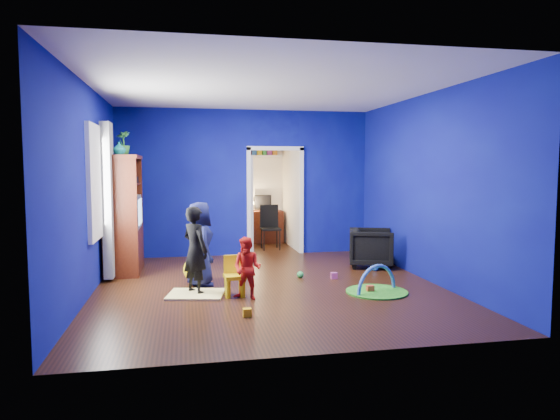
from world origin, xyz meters
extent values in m
cube|color=black|center=(0.00, 0.00, 0.00)|extent=(5.00, 5.50, 0.01)
cube|color=white|center=(0.00, 0.00, 2.90)|extent=(5.00, 5.50, 0.01)
cube|color=#090A6F|center=(0.00, 2.75, 1.45)|extent=(5.00, 0.02, 2.90)
cube|color=#090A6F|center=(0.00, -2.75, 1.45)|extent=(5.00, 0.02, 2.90)
cube|color=#090A6F|center=(-2.50, 0.00, 1.45)|extent=(0.02, 5.50, 2.90)
cube|color=#090A6F|center=(2.50, 0.00, 1.45)|extent=(0.02, 5.50, 2.90)
imported|color=black|center=(2.03, 1.11, 0.34)|extent=(0.94, 0.92, 0.68)
imported|color=black|center=(-1.07, -0.22, 0.61)|extent=(0.51, 0.53, 1.23)
imported|color=#0F1239|center=(-1.00, 0.23, 0.63)|extent=(0.56, 0.70, 1.26)
imported|color=#AF1A12|center=(-0.40, -0.65, 0.42)|extent=(0.51, 0.48, 0.84)
imported|color=#0C5062|center=(-2.22, 1.16, 2.06)|extent=(0.23, 0.23, 0.21)
imported|color=#2F822F|center=(-2.22, 1.68, 2.17)|extent=(0.31, 0.31, 0.42)
cube|color=#431A0B|center=(-2.22, 1.46, 0.98)|extent=(0.58, 1.14, 1.96)
cube|color=silver|center=(-2.18, 1.46, 1.02)|extent=(0.46, 0.70, 0.54)
cube|color=#F2E07A|center=(-1.07, -0.32, 0.01)|extent=(0.86, 0.74, 0.03)
sphere|color=yellow|center=(-1.05, 0.48, 0.20)|extent=(0.39, 0.39, 0.39)
cube|color=yellow|center=(-0.55, -0.45, 0.25)|extent=(0.30, 0.30, 0.50)
cylinder|color=#3C9521|center=(1.44, -0.65, 0.01)|extent=(0.86, 0.86, 0.02)
torus|color=#3F8CD8|center=(1.44, -0.65, 0.02)|extent=(0.72, 0.39, 0.78)
cube|color=white|center=(-2.48, 0.35, 1.55)|extent=(0.03, 0.95, 1.55)
cube|color=slate|center=(-2.37, 0.90, 1.25)|extent=(0.14, 0.42, 2.40)
cube|color=white|center=(0.60, 2.75, 1.05)|extent=(1.16, 0.10, 2.10)
cube|color=#3D140A|center=(0.60, 4.26, 0.38)|extent=(0.88, 0.44, 0.75)
cube|color=black|center=(0.60, 4.38, 0.95)|extent=(0.40, 0.05, 0.32)
sphere|color=#FFD88C|center=(0.32, 4.32, 0.93)|extent=(0.14, 0.14, 0.14)
cube|color=black|center=(0.60, 3.30, 0.46)|extent=(0.40, 0.40, 0.92)
cube|color=white|center=(0.60, 4.37, 2.02)|extent=(0.88, 0.24, 0.04)
cube|color=#E54426|center=(1.35, -0.62, 0.05)|extent=(0.10, 0.08, 0.10)
sphere|color=blue|center=(1.97, 0.76, 0.06)|extent=(0.11, 0.11, 0.11)
cube|color=#FEB70D|center=(-0.50, -1.43, 0.05)|extent=(0.10, 0.08, 0.10)
sphere|color=green|center=(0.59, 0.48, 0.06)|extent=(0.11, 0.11, 0.11)
cube|color=#BD478B|center=(1.10, 0.30, 0.05)|extent=(0.10, 0.08, 0.10)
camera|label=1|loc=(-1.21, -7.17, 1.77)|focal=32.00mm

